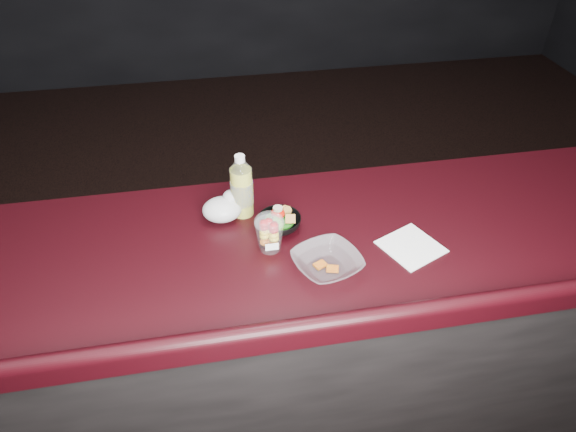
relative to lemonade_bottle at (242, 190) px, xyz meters
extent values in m
cube|color=black|center=(0.08, -0.16, -0.62)|extent=(4.00, 0.65, 0.98)
cube|color=black|center=(0.08, -0.16, -0.11)|extent=(4.06, 0.71, 0.04)
cylinder|color=gold|center=(0.00, 0.00, -0.01)|extent=(0.07, 0.07, 0.17)
cylinder|color=white|center=(0.00, 0.00, -0.01)|extent=(0.07, 0.07, 0.17)
cone|color=white|center=(0.00, 0.00, 0.09)|extent=(0.07, 0.07, 0.03)
cylinder|color=white|center=(0.00, 0.00, 0.12)|extent=(0.03, 0.03, 0.02)
cylinder|color=#072D99|center=(0.00, 0.00, -0.01)|extent=(0.07, 0.07, 0.08)
ellipsoid|color=white|center=(0.06, -0.19, 0.01)|extent=(0.09, 0.09, 0.05)
ellipsoid|color=#23830F|center=(0.08, -0.13, -0.06)|extent=(0.07, 0.07, 0.06)
cylinder|color=black|center=(0.08, -0.13, -0.02)|extent=(0.01, 0.01, 0.01)
ellipsoid|color=silver|center=(-0.07, -0.02, -0.05)|extent=(0.13, 0.10, 0.08)
sphere|color=silver|center=(-0.04, 0.00, -0.03)|extent=(0.05, 0.05, 0.05)
imported|color=black|center=(0.10, -0.10, -0.07)|extent=(0.18, 0.18, 0.04)
cylinder|color=#0F470C|center=(0.10, -0.10, -0.06)|extent=(0.09, 0.09, 0.01)
ellipsoid|color=red|center=(0.10, -0.09, -0.04)|extent=(0.04, 0.04, 0.04)
cylinder|color=beige|center=(0.10, -0.09, -0.02)|extent=(0.03, 0.03, 0.01)
ellipsoid|color=white|center=(0.08, -0.12, -0.05)|extent=(0.03, 0.03, 0.04)
imported|color=silver|center=(0.21, -0.31, -0.07)|extent=(0.24, 0.24, 0.05)
cube|color=#990F0C|center=(0.19, -0.30, -0.08)|extent=(0.04, 0.04, 0.01)
cube|color=#990F0C|center=(0.22, -0.32, -0.08)|extent=(0.04, 0.03, 0.01)
cube|color=white|center=(0.48, -0.26, -0.09)|extent=(0.21, 0.21, 0.00)
camera|label=1|loc=(-0.09, -1.34, 0.95)|focal=32.00mm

